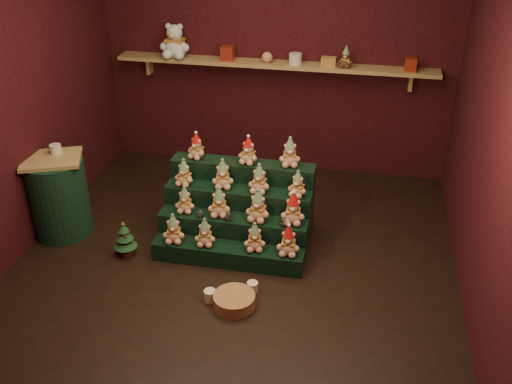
% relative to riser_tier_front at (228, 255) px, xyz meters
% --- Properties ---
extents(ground, '(4.00, 4.00, 0.00)m').
position_rel_riser_tier_front_xyz_m(ground, '(0.06, 0.12, -0.09)').
color(ground, black).
rests_on(ground, ground).
extents(back_wall, '(4.00, 0.10, 2.80)m').
position_rel_riser_tier_front_xyz_m(back_wall, '(0.06, 2.17, 1.31)').
color(back_wall, black).
rests_on(back_wall, ground).
extents(front_wall, '(4.00, 0.10, 2.80)m').
position_rel_riser_tier_front_xyz_m(front_wall, '(0.06, -1.93, 1.31)').
color(front_wall, black).
rests_on(front_wall, ground).
extents(left_wall, '(0.10, 4.00, 2.80)m').
position_rel_riser_tier_front_xyz_m(left_wall, '(-1.99, 0.12, 1.31)').
color(left_wall, black).
rests_on(left_wall, ground).
extents(right_wall, '(0.10, 4.00, 2.80)m').
position_rel_riser_tier_front_xyz_m(right_wall, '(2.11, 0.12, 1.31)').
color(right_wall, black).
rests_on(right_wall, ground).
extents(back_shelf, '(3.60, 0.26, 0.24)m').
position_rel_riser_tier_front_xyz_m(back_shelf, '(0.06, 1.99, 1.20)').
color(back_shelf, '#A28851').
rests_on(back_shelf, ground).
extents(riser_tier_front, '(1.40, 0.22, 0.18)m').
position_rel_riser_tier_front_xyz_m(riser_tier_front, '(0.00, 0.00, 0.00)').
color(riser_tier_front, black).
rests_on(riser_tier_front, ground).
extents(riser_tier_midfront, '(1.40, 0.22, 0.36)m').
position_rel_riser_tier_front_xyz_m(riser_tier_midfront, '(0.00, 0.22, 0.09)').
color(riser_tier_midfront, black).
rests_on(riser_tier_midfront, ground).
extents(riser_tier_midback, '(1.40, 0.22, 0.54)m').
position_rel_riser_tier_front_xyz_m(riser_tier_midback, '(0.00, 0.44, 0.18)').
color(riser_tier_midback, black).
rests_on(riser_tier_midback, ground).
extents(riser_tier_back, '(1.40, 0.22, 0.72)m').
position_rel_riser_tier_front_xyz_m(riser_tier_back, '(0.00, 0.66, 0.27)').
color(riser_tier_back, black).
rests_on(riser_tier_back, ground).
extents(teddy_0, '(0.23, 0.21, 0.28)m').
position_rel_riser_tier_front_xyz_m(teddy_0, '(-0.50, -0.01, 0.23)').
color(teddy_0, tan).
rests_on(teddy_0, riser_tier_front).
extents(teddy_1, '(0.21, 0.19, 0.26)m').
position_rel_riser_tier_front_xyz_m(teddy_1, '(-0.20, -0.01, 0.22)').
color(teddy_1, tan).
rests_on(teddy_1, riser_tier_front).
extents(teddy_2, '(0.22, 0.21, 0.27)m').
position_rel_riser_tier_front_xyz_m(teddy_2, '(0.25, 0.01, 0.23)').
color(teddy_2, tan).
rests_on(teddy_2, riser_tier_front).
extents(teddy_3, '(0.21, 0.19, 0.29)m').
position_rel_riser_tier_front_xyz_m(teddy_3, '(0.56, -0.00, 0.23)').
color(teddy_3, tan).
rests_on(teddy_3, riser_tier_front).
extents(teddy_4, '(0.20, 0.18, 0.26)m').
position_rel_riser_tier_front_xyz_m(teddy_4, '(-0.46, 0.24, 0.40)').
color(teddy_4, tan).
rests_on(teddy_4, riser_tier_midfront).
extents(teddy_5, '(0.23, 0.21, 0.29)m').
position_rel_riser_tier_front_xyz_m(teddy_5, '(-0.13, 0.23, 0.42)').
color(teddy_5, tan).
rests_on(teddy_5, riser_tier_midfront).
extents(teddy_6, '(0.25, 0.23, 0.31)m').
position_rel_riser_tier_front_xyz_m(teddy_6, '(0.24, 0.22, 0.42)').
color(teddy_6, tan).
rests_on(teddy_6, riser_tier_midfront).
extents(teddy_7, '(0.22, 0.20, 0.30)m').
position_rel_riser_tier_front_xyz_m(teddy_7, '(0.56, 0.24, 0.42)').
color(teddy_7, tan).
rests_on(teddy_7, riser_tier_midfront).
extents(teddy_8, '(0.22, 0.20, 0.26)m').
position_rel_riser_tier_front_xyz_m(teddy_8, '(-0.52, 0.42, 0.58)').
color(teddy_8, tan).
rests_on(teddy_8, riser_tier_midback).
extents(teddy_9, '(0.24, 0.22, 0.28)m').
position_rel_riser_tier_front_xyz_m(teddy_9, '(-0.15, 0.45, 0.59)').
color(teddy_9, tan).
rests_on(teddy_9, riser_tier_midback).
extents(teddy_10, '(0.22, 0.20, 0.28)m').
position_rel_riser_tier_front_xyz_m(teddy_10, '(0.21, 0.43, 0.59)').
color(teddy_10, tan).
rests_on(teddy_10, riser_tier_midback).
extents(teddy_11, '(0.21, 0.20, 0.25)m').
position_rel_riser_tier_front_xyz_m(teddy_11, '(0.57, 0.43, 0.57)').
color(teddy_11, tan).
rests_on(teddy_11, riser_tier_midback).
extents(teddy_12, '(0.23, 0.22, 0.26)m').
position_rel_riser_tier_front_xyz_m(teddy_12, '(-0.46, 0.66, 0.76)').
color(teddy_12, tan).
rests_on(teddy_12, riser_tier_back).
extents(teddy_13, '(0.23, 0.21, 0.27)m').
position_rel_riser_tier_front_xyz_m(teddy_13, '(0.06, 0.65, 0.76)').
color(teddy_13, tan).
rests_on(teddy_13, riser_tier_back).
extents(teddy_14, '(0.23, 0.21, 0.28)m').
position_rel_riser_tier_front_xyz_m(teddy_14, '(0.45, 0.68, 0.77)').
color(teddy_14, tan).
rests_on(teddy_14, riser_tier_back).
extents(snow_globe_a, '(0.06, 0.06, 0.08)m').
position_rel_riser_tier_front_xyz_m(snow_globe_a, '(-0.29, 0.16, 0.31)').
color(snow_globe_a, black).
rests_on(snow_globe_a, riser_tier_midfront).
extents(snow_globe_b, '(0.07, 0.07, 0.09)m').
position_rel_riser_tier_front_xyz_m(snow_globe_b, '(-0.02, 0.16, 0.31)').
color(snow_globe_b, black).
rests_on(snow_globe_b, riser_tier_midfront).
extents(snow_globe_c, '(0.06, 0.06, 0.09)m').
position_rel_riser_tier_front_xyz_m(snow_globe_c, '(0.48, 0.16, 0.31)').
color(snow_globe_c, black).
rests_on(snow_globe_c, riser_tier_midfront).
extents(side_table, '(0.66, 0.61, 0.82)m').
position_rel_riser_tier_front_xyz_m(side_table, '(-1.74, 0.19, 0.31)').
color(side_table, '#A28851').
rests_on(side_table, ground).
extents(table_ornament, '(0.11, 0.11, 0.09)m').
position_rel_riser_tier_front_xyz_m(table_ornament, '(-1.74, 0.29, 0.77)').
color(table_ornament, beige).
rests_on(table_ornament, side_table).
extents(mini_christmas_tree, '(0.22, 0.22, 0.37)m').
position_rel_riser_tier_front_xyz_m(mini_christmas_tree, '(-0.97, -0.07, 0.09)').
color(mini_christmas_tree, '#4B251B').
rests_on(mini_christmas_tree, ground).
extents(mug_left, '(0.10, 0.10, 0.10)m').
position_rel_riser_tier_front_xyz_m(mug_left, '(-0.02, -0.55, -0.04)').
color(mug_left, beige).
rests_on(mug_left, ground).
extents(mug_right, '(0.10, 0.10, 0.10)m').
position_rel_riser_tier_front_xyz_m(mug_right, '(0.31, -0.36, -0.04)').
color(mug_right, beige).
rests_on(mug_right, ground).
extents(wicker_basket, '(0.36, 0.36, 0.11)m').
position_rel_riser_tier_front_xyz_m(wicker_basket, '(0.20, -0.58, -0.04)').
color(wicker_basket, '#A77443').
rests_on(wicker_basket, ground).
extents(white_bear, '(0.35, 0.31, 0.48)m').
position_rel_riser_tier_front_xyz_m(white_bear, '(-1.07, 1.96, 1.47)').
color(white_bear, silver).
rests_on(white_bear, back_shelf).
extents(brown_bear, '(0.17, 0.16, 0.22)m').
position_rel_riser_tier_front_xyz_m(brown_bear, '(0.85, 1.96, 1.34)').
color(brown_bear, '#502F1A').
rests_on(brown_bear, back_shelf).
extents(gift_tin_red_a, '(0.14, 0.14, 0.16)m').
position_rel_riser_tier_front_xyz_m(gift_tin_red_a, '(-0.46, 1.97, 1.31)').
color(gift_tin_red_a, maroon).
rests_on(gift_tin_red_a, back_shelf).
extents(gift_tin_cream, '(0.14, 0.14, 0.12)m').
position_rel_riser_tier_front_xyz_m(gift_tin_cream, '(0.30, 1.97, 1.29)').
color(gift_tin_cream, beige).
rests_on(gift_tin_cream, back_shelf).
extents(gift_tin_red_b, '(0.12, 0.12, 0.14)m').
position_rel_riser_tier_front_xyz_m(gift_tin_red_b, '(1.53, 1.97, 1.30)').
color(gift_tin_red_b, maroon).
rests_on(gift_tin_red_b, back_shelf).
extents(shelf_plush_ball, '(0.12, 0.12, 0.12)m').
position_rel_riser_tier_front_xyz_m(shelf_plush_ball, '(-0.01, 1.97, 1.29)').
color(shelf_plush_ball, tan).
rests_on(shelf_plush_ball, back_shelf).
extents(scarf_gift_box, '(0.16, 0.10, 0.10)m').
position_rel_riser_tier_front_xyz_m(scarf_gift_box, '(0.66, 1.97, 1.28)').
color(scarf_gift_box, orange).
rests_on(scarf_gift_box, back_shelf).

